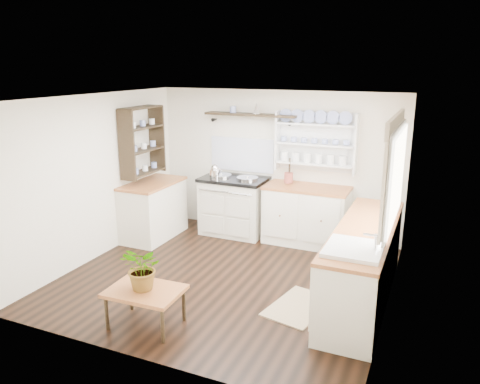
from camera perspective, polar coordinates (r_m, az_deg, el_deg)
floor at (r=6.19m, az=-1.64°, el=-10.35°), size 4.00×3.80×0.01m
wall_back at (r=7.50m, az=4.47°, el=3.50°), size 4.00×0.02×2.30m
wall_right at (r=5.29m, az=18.31°, el=-2.33°), size 0.02×3.80×2.30m
wall_left at (r=6.86m, az=-17.04°, el=1.73°), size 0.02×3.80×2.30m
ceiling at (r=5.59m, az=-1.82°, el=11.40°), size 4.00×3.80×0.01m
window at (r=5.33m, az=18.30°, el=2.44°), size 0.08×1.55×1.22m
aga_cooker at (r=7.58m, az=-0.72°, el=-1.60°), size 1.04×0.72×0.96m
back_cabinets at (r=7.23m, az=8.07°, el=-2.73°), size 1.27×0.63×0.90m
right_cabinets at (r=5.65m, az=14.77°, el=-8.40°), size 0.62×2.43×0.90m
belfast_sink at (r=4.83m, az=13.61°, el=-8.07°), size 0.55×0.60×0.45m
left_cabinets at (r=7.55m, az=-10.50°, el=-2.06°), size 0.62×1.13×0.90m
plate_rack at (r=7.21m, az=9.35°, el=6.14°), size 1.20×0.22×0.90m
high_shelf at (r=7.41m, az=1.31°, el=9.33°), size 1.50×0.29×0.16m
left_shelving at (r=7.38m, az=-11.82°, el=6.18°), size 0.28×0.80×1.05m
kettle at (r=7.45m, az=-3.08°, el=2.55°), size 0.17×0.17×0.21m
utensil_crock at (r=7.25m, az=5.94°, el=1.74°), size 0.14×0.14×0.16m
center_table at (r=5.09m, az=-11.50°, el=-12.02°), size 0.79×0.58×0.42m
potted_plant at (r=4.97m, az=-11.68°, el=-9.09°), size 0.52×0.48×0.48m
floor_rug at (r=5.54m, az=7.18°, el=-13.68°), size 0.71×0.95×0.02m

